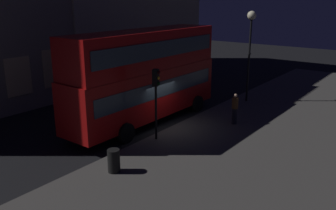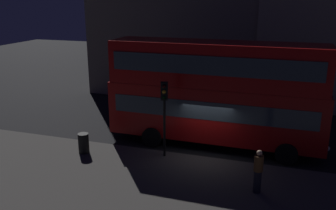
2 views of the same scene
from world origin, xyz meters
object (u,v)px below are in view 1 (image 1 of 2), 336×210
Objects in this scene: litter_bin at (114,161)px; street_lamp at (251,32)px; traffic_light_far_side at (190,52)px; pedestrian at (235,108)px; traffic_light_near_kerb at (156,89)px; double_decker_bus at (145,72)px.

street_lamp is at bearing 1.06° from litter_bin.
traffic_light_far_side reaches higher than litter_bin.
litter_bin is (-8.50, 1.28, -0.43)m from pedestrian.
traffic_light_near_kerb is 0.91× the size of traffic_light_far_side.
double_decker_bus reaches higher than traffic_light_far_side.
pedestrian is at bearing -162.74° from street_lamp.
litter_bin is (-15.04, -6.19, -2.30)m from traffic_light_far_side.
traffic_light_far_side is at bearing 18.60° from double_decker_bus.
pedestrian is at bearing 38.20° from traffic_light_far_side.
pedestrian is at bearing -8.58° from litter_bin.
pedestrian reaches higher than litter_bin.
pedestrian is 8.60m from litter_bin.
traffic_light_near_kerb is 9.76m from street_lamp.
double_decker_bus is 8.34m from street_lamp.
traffic_light_far_side is (11.12, 5.34, 0.14)m from traffic_light_near_kerb.
traffic_light_near_kerb is 4.56m from litter_bin.
street_lamp is (7.56, -2.94, 1.91)m from double_decker_bus.
traffic_light_far_side reaches higher than pedestrian.
traffic_light_far_side is at bearing 74.74° from street_lamp.
double_decker_bus is 2.72× the size of traffic_light_far_side.
double_decker_bus is 11.11× the size of litter_bin.
double_decker_bus is 9.66m from traffic_light_far_side.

